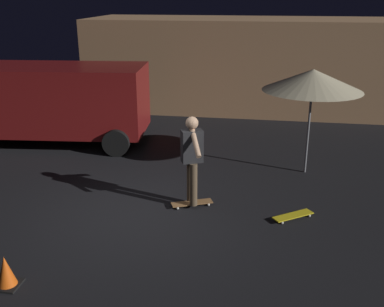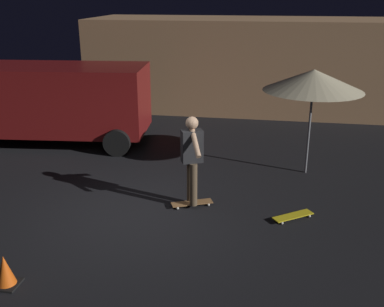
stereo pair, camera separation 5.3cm
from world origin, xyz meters
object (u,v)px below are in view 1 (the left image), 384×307
object	(u,v)px
parked_van	(56,99)
traffic_cone	(6,273)
patio_umbrella	(313,80)
skater	(192,154)
skateboard_ridden	(192,203)
skateboard_spare	(293,216)

from	to	relation	value
parked_van	traffic_cone	bearing A→B (deg)	-71.67
patio_umbrella	skater	world-z (taller)	patio_umbrella
skater	parked_van	bearing A→B (deg)	141.64
parked_van	skater	world-z (taller)	parked_van
traffic_cone	parked_van	bearing A→B (deg)	108.33
patio_umbrella	skateboard_ridden	distance (m)	3.66
traffic_cone	skateboard_ridden	bearing A→B (deg)	53.71
parked_van	patio_umbrella	world-z (taller)	patio_umbrella
skateboard_ridden	skateboard_spare	world-z (taller)	same
skateboard_ridden	skater	world-z (taller)	skater
skateboard_ridden	traffic_cone	distance (m)	3.55
skateboard_ridden	traffic_cone	size ratio (longest dim) A/B	1.73
skateboard_ridden	parked_van	bearing A→B (deg)	141.64
patio_umbrella	traffic_cone	distance (m)	6.83
parked_van	skater	xyz separation A→B (m)	(4.13, -3.27, -0.12)
patio_umbrella	traffic_cone	size ratio (longest dim) A/B	5.00
parked_van	skater	size ratio (longest dim) A/B	2.85
skateboard_ridden	skater	xyz separation A→B (m)	(0.00, 0.00, 0.98)
patio_umbrella	traffic_cone	xyz separation A→B (m)	(-4.32, -4.95, -1.86)
parked_van	traffic_cone	size ratio (longest dim) A/B	10.36
skateboard_ridden	traffic_cone	xyz separation A→B (m)	(-2.10, -2.86, 0.16)
parked_van	skateboard_spare	distance (m)	7.02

